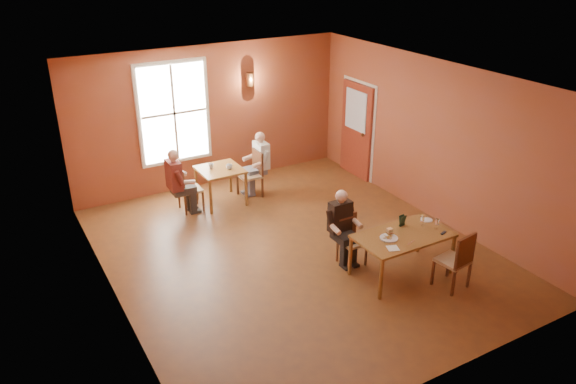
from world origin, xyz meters
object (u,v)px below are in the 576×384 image
chair_diner_white (250,174)px  diner_white (251,167)px  second_table (221,186)px  diner_maroon (188,180)px  diner_main (354,232)px  chair_empty (453,259)px  chair_diner_maroon (190,188)px  chair_diner_main (352,241)px  main_table (402,254)px

chair_diner_white → diner_white: (0.03, 0.00, 0.15)m
second_table → diner_maroon: (-0.68, 0.00, 0.28)m
diner_main → chair_empty: size_ratio=1.27×
diner_white → chair_diner_maroon: (-1.33, 0.00, -0.18)m
chair_empty → diner_maroon: (-2.54, 4.54, 0.17)m
chair_diner_main → diner_white: 3.25m
second_table → chair_diner_maroon: (-0.65, 0.00, 0.09)m
chair_empty → diner_white: diner_white is taller
main_table → diner_main: bearing=128.9°
diner_main → second_table: size_ratio=1.44×
chair_diner_white → diner_white: diner_white is taller
diner_white → chair_diner_maroon: bearing=90.0°
diner_main → chair_diner_maroon: 3.62m
chair_empty → chair_diner_maroon: chair_empty is taller
diner_main → diner_white: (-0.24, 3.26, 0.03)m
main_table → diner_maroon: size_ratio=1.16×
diner_white → chair_diner_maroon: size_ratio=1.39×
diner_main → diner_maroon: bearing=-63.8°
diner_maroon → chair_diner_main: bearing=26.4°
chair_diner_main → chair_diner_maroon: size_ratio=0.92×
diner_main → diner_white: 3.27m
chair_diner_white → diner_maroon: size_ratio=0.74×
chair_empty → diner_maroon: diner_maroon is taller
chair_diner_maroon → chair_diner_main: bearing=25.9°
main_table → chair_empty: 0.80m
chair_empty → second_table: (-1.86, 4.54, -0.11)m
chair_empty → chair_diner_main: bearing=117.7°
chair_diner_main → main_table: bearing=127.6°
diner_main → chair_empty: diner_main is taller
chair_empty → diner_maroon: 5.21m
chair_diner_white → diner_maroon: diner_maroon is taller
chair_diner_maroon → diner_white: bearing=90.0°
diner_main → diner_white: diner_white is taller
chair_diner_maroon → diner_maroon: diner_maroon is taller
chair_diner_main → chair_diner_maroon: bearing=-64.1°
chair_diner_white → diner_white: 0.16m
diner_white → diner_maroon: 1.36m
chair_empty → chair_diner_white: size_ratio=0.99×
diner_main → chair_diner_main: bearing=-90.0°
diner_main → chair_diner_white: 3.28m
second_table → chair_empty: bearing=-67.7°
chair_diner_maroon → main_table: bearing=28.1°
diner_main → second_table: 3.40m
main_table → second_table: bearing=110.1°
chair_empty → main_table: bearing=115.7°
chair_empty → chair_diner_maroon: (-2.51, 4.54, -0.02)m
second_table → main_table: bearing=-69.9°
main_table → diner_maroon: 4.42m
chair_diner_white → chair_diner_maroon: (-1.30, 0.00, -0.02)m
second_table → chair_diner_white: bearing=0.0°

